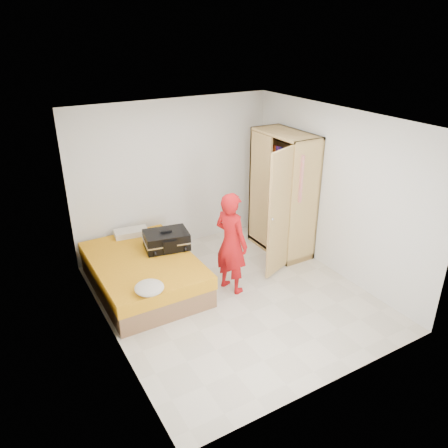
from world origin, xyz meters
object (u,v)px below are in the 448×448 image
person (231,243)px  bed (144,273)px  wardrobe (282,198)px  suitcase (166,240)px  round_cushion (149,288)px

person → bed: bearing=41.2°
wardrobe → person: (-1.38, -0.63, -0.22)m
wardrobe → bed: bearing=178.8°
bed → suitcase: bearing=17.9°
person → suitcase: size_ratio=2.05×
wardrobe → person: wardrobe is taller
bed → round_cushion: 0.99m
bed → wardrobe: size_ratio=0.96×
bed → suitcase: size_ratio=2.67×
bed → person: (1.12, -0.68, 0.52)m
bed → wardrobe: wardrobe is taller
bed → round_cushion: bearing=-105.0°
person → round_cushion: bearing=81.6°
suitcase → round_cushion: suitcase is taller
bed → suitcase: 0.61m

